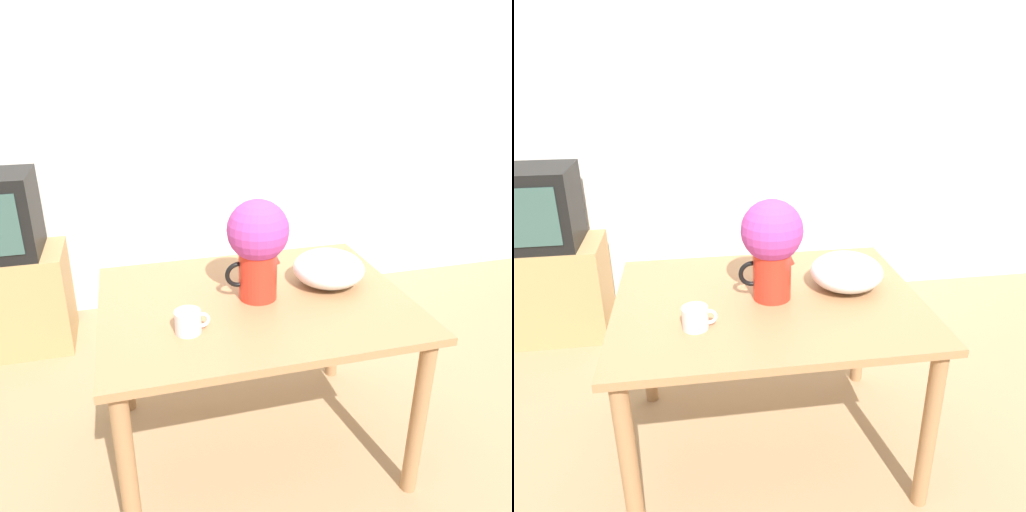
# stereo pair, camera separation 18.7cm
# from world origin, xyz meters

# --- Properties ---
(ground_plane) EXTENTS (12.00, 12.00, 0.00)m
(ground_plane) POSITION_xyz_m (0.00, 0.00, 0.00)
(ground_plane) COLOR #9E7F5B
(wall_back) EXTENTS (8.00, 0.05, 2.60)m
(wall_back) POSITION_xyz_m (0.00, 1.72, 1.30)
(wall_back) COLOR silver
(wall_back) RESTS_ON ground_plane
(table) EXTENTS (1.17, 0.90, 0.72)m
(table) POSITION_xyz_m (-0.03, 0.22, 0.62)
(table) COLOR #A3754C
(table) RESTS_ON ground_plane
(flower_vase) EXTENTS (0.25, 0.23, 0.39)m
(flower_vase) POSITION_xyz_m (-0.01, 0.23, 0.95)
(flower_vase) COLOR red
(flower_vase) RESTS_ON table
(coffee_mug) EXTENTS (0.12, 0.09, 0.08)m
(coffee_mug) POSITION_xyz_m (-0.31, 0.05, 0.76)
(coffee_mug) COLOR silver
(coffee_mug) RESTS_ON table
(white_bowl) EXTENTS (0.29, 0.29, 0.14)m
(white_bowl) POSITION_xyz_m (0.30, 0.27, 0.79)
(white_bowl) COLOR silver
(white_bowl) RESTS_ON table
(tv_stand) EXTENTS (0.69, 0.41, 0.58)m
(tv_stand) POSITION_xyz_m (-1.19, 1.35, 0.29)
(tv_stand) COLOR tan
(tv_stand) RESTS_ON ground_plane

